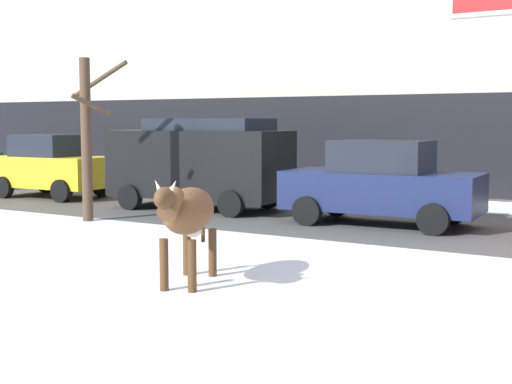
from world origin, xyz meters
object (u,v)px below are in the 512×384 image
cow_brown (187,213)px  car_yellow_hatchback (52,166)px  car_black_van (200,161)px  car_navy_sedan (381,183)px  bare_tree_far_back (88,134)px

cow_brown → car_yellow_hatchback: bearing=145.5°
car_black_van → car_navy_sedan: (4.95, -0.19, -0.33)m
car_navy_sedan → bare_tree_far_back: bearing=-154.9°
car_navy_sedan → bare_tree_far_back: bare_tree_far_back is taller
car_navy_sedan → cow_brown: bearing=-92.4°
car_yellow_hatchback → car_navy_sedan: 10.37m
bare_tree_far_back → car_black_van: bearing=71.7°
cow_brown → bare_tree_far_back: (-5.65, 3.90, 0.98)m
cow_brown → car_yellow_hatchback: 12.24m
car_black_van → bare_tree_far_back: bearing=-108.3°
cow_brown → bare_tree_far_back: size_ratio=0.53×
cow_brown → car_black_van: bearing=124.2°
car_navy_sedan → car_yellow_hatchback: bearing=178.6°
car_yellow_hatchback → car_black_van: bearing=-0.6°
car_yellow_hatchback → bare_tree_far_back: bearing=-34.3°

